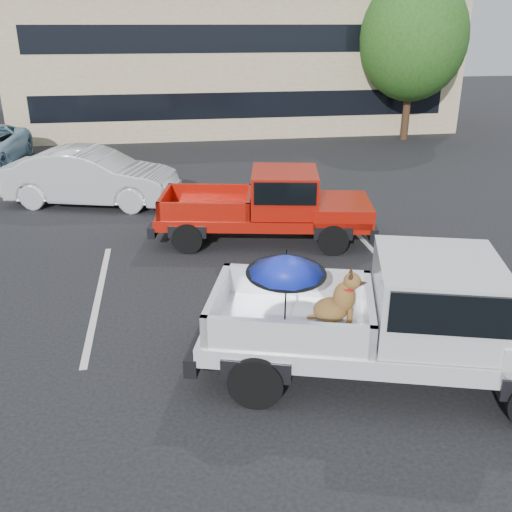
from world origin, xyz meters
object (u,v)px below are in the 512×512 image
at_px(tree_right, 413,38).
at_px(silver_sedan, 91,177).
at_px(tree_back, 300,31).
at_px(silver_pickup, 416,314).
at_px(red_pickup, 278,203).

distance_m(tree_right, silver_sedan, 15.27).
bearing_deg(silver_sedan, tree_back, -15.38).
xyz_separation_m(tree_back, silver_pickup, (-4.22, -25.46, -3.36)).
height_order(tree_back, red_pickup, tree_back).
distance_m(tree_back, silver_pickup, 26.03).
height_order(silver_pickup, silver_sedan, silver_pickup).
bearing_deg(tree_right, silver_pickup, -112.47).
relative_size(tree_right, tree_back, 0.95).
bearing_deg(silver_pickup, tree_back, 97.17).
xyz_separation_m(silver_pickup, red_pickup, (-0.82, 5.90, -0.12)).
bearing_deg(silver_pickup, tree_right, 84.12).
bearing_deg(silver_sedan, red_pickup, -112.99).
xyz_separation_m(tree_right, silver_sedan, (-12.67, -7.81, -3.41)).
bearing_deg(tree_right, tree_back, 110.56).
bearing_deg(red_pickup, silver_sedan, 151.96).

